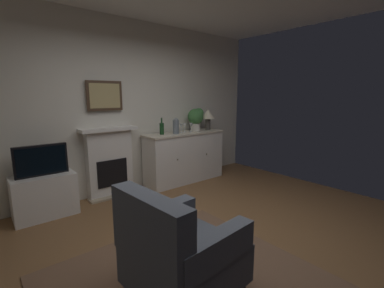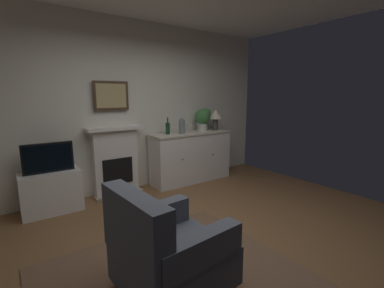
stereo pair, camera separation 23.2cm
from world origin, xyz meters
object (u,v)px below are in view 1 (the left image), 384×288
(vase_decorative, at_px, (176,126))
(tv_cabinet, at_px, (45,196))
(tv_set, at_px, (41,160))
(armchair, at_px, (179,253))
(wine_glass_left, at_px, (181,126))
(wine_glass_center, at_px, (185,125))
(potted_plant_small, at_px, (196,117))
(sideboard_cabinet, at_px, (185,157))
(framed_picture, at_px, (105,96))
(wine_glass_right, at_px, (191,125))
(fireplace_unit, at_px, (110,162))
(table_lamp, at_px, (208,116))
(wine_bottle, at_px, (162,128))

(vase_decorative, xyz_separation_m, tv_cabinet, (-2.11, 0.06, -0.77))
(tv_set, height_order, armchair, tv_set)
(wine_glass_left, xyz_separation_m, wine_glass_center, (0.11, 0.04, 0.00))
(potted_plant_small, height_order, armchair, potted_plant_small)
(sideboard_cabinet, bearing_deg, vase_decorative, -167.75)
(framed_picture, height_order, wine_glass_right, framed_picture)
(fireplace_unit, height_order, tv_set, fireplace_unit)
(armchair, bearing_deg, potted_plant_small, 47.05)
(wine_glass_right, xyz_separation_m, potted_plant_small, (0.17, 0.05, 0.13))
(table_lamp, bearing_deg, wine_glass_left, -179.70)
(wine_glass_left, relative_size, tv_cabinet, 0.22)
(wine_glass_left, xyz_separation_m, vase_decorative, (-0.15, -0.05, 0.02))
(tv_cabinet, relative_size, armchair, 0.82)
(table_lamp, bearing_deg, wine_bottle, 177.29)
(table_lamp, xyz_separation_m, potted_plant_small, (-0.27, 0.05, -0.02))
(wine_bottle, height_order, wine_glass_left, wine_bottle)
(tv_set, bearing_deg, framed_picture, 13.31)
(fireplace_unit, relative_size, tv_set, 1.77)
(wine_bottle, relative_size, tv_set, 0.47)
(tv_set, distance_m, armchair, 2.35)
(wine_glass_center, xyz_separation_m, wine_glass_right, (0.11, -0.05, 0.00))
(wine_glass_left, xyz_separation_m, armchair, (-1.77, -2.27, -0.66))
(table_lamp, relative_size, wine_bottle, 1.38)
(wine_glass_left, xyz_separation_m, tv_cabinet, (-2.27, 0.02, -0.76))
(framed_picture, relative_size, table_lamp, 1.38)
(wine_glass_right, bearing_deg, fireplace_unit, 172.97)
(wine_bottle, bearing_deg, tv_cabinet, -178.96)
(fireplace_unit, relative_size, wine_bottle, 3.79)
(framed_picture, bearing_deg, tv_cabinet, -167.99)
(vase_decorative, xyz_separation_m, tv_set, (-2.11, 0.04, -0.29))
(wine_glass_left, bearing_deg, tv_cabinet, 179.53)
(sideboard_cabinet, relative_size, tv_set, 2.52)
(sideboard_cabinet, relative_size, vase_decorative, 5.56)
(framed_picture, xyz_separation_m, tv_cabinet, (-0.97, -0.21, -1.30))
(vase_decorative, bearing_deg, armchair, -125.94)
(wine_glass_left, bearing_deg, sideboard_cabinet, 2.60)
(armchair, bearing_deg, tv_set, 102.46)
(tv_set, bearing_deg, wine_glass_center, 1.10)
(fireplace_unit, relative_size, tv_cabinet, 1.47)
(sideboard_cabinet, bearing_deg, wine_glass_left, -177.40)
(framed_picture, bearing_deg, table_lamp, -6.51)
(sideboard_cabinet, height_order, wine_glass_center, wine_glass_center)
(table_lamp, distance_m, wine_glass_center, 0.57)
(fireplace_unit, distance_m, sideboard_cabinet, 1.38)
(sideboard_cabinet, bearing_deg, potted_plant_small, 8.15)
(vase_decorative, bearing_deg, wine_bottle, 156.66)
(wine_glass_center, height_order, wine_glass_right, same)
(fireplace_unit, height_order, tv_cabinet, fireplace_unit)
(wine_glass_left, xyz_separation_m, wine_glass_right, (0.22, -0.01, 0.00))
(tv_set, bearing_deg, armchair, -77.54)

